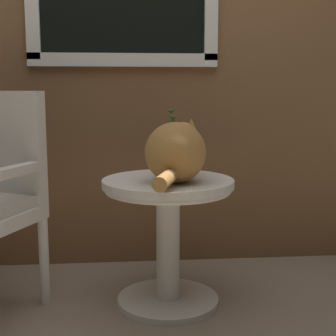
{
  "coord_description": "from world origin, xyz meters",
  "views": [
    {
      "loc": [
        -0.08,
        -1.87,
        0.97
      ],
      "look_at": [
        0.11,
        0.28,
        0.63
      ],
      "focal_mm": 53.02,
      "sensor_mm": 36.0,
      "label": 1
    }
  ],
  "objects": [
    {
      "name": "ground_plane",
      "position": [
        0.0,
        0.0,
        0.0
      ],
      "size": [
        6.0,
        6.0,
        0.0
      ],
      "primitive_type": "plane",
      "color": "gray"
    },
    {
      "name": "back_wall",
      "position": [
        -0.0,
        0.88,
        1.31
      ],
      "size": [
        4.0,
        0.07,
        2.6
      ],
      "color": "brown",
      "rests_on": "ground_plane"
    },
    {
      "name": "wicker_side_table",
      "position": [
        0.11,
        0.28,
        0.4
      ],
      "size": [
        0.58,
        0.58,
        0.58
      ],
      "color": "silver",
      "rests_on": "ground_plane"
    },
    {
      "name": "cat",
      "position": [
        0.14,
        0.21,
        0.71
      ],
      "size": [
        0.33,
        0.56,
        0.26
      ],
      "color": "#AD7A3D",
      "rests_on": "wicker_side_table"
    },
    {
      "name": "pewter_vase_with_ivy",
      "position": [
        0.14,
        0.38,
        0.67
      ],
      "size": [
        0.13,
        0.13,
        0.3
      ],
      "color": "#99999E",
      "rests_on": "wicker_side_table"
    }
  ]
}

